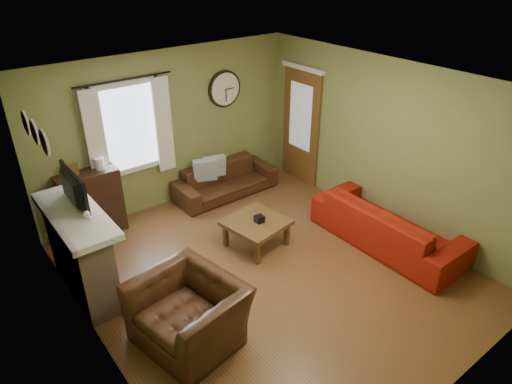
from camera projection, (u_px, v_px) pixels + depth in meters
floor at (268, 271)px, 6.32m from camera, size 4.60×5.20×0.00m
ceiling at (271, 86)px, 5.07m from camera, size 4.60×5.20×0.00m
wall_left at (88, 257)px, 4.46m from camera, size 0.00×5.20×2.60m
wall_right at (386, 145)px, 6.94m from camera, size 0.00×5.20×2.60m
wall_back at (169, 130)px, 7.50m from camera, size 4.60×0.00×2.60m
wall_front at (462, 303)px, 3.90m from camera, size 4.60×0.00×2.60m
fireplace at (81, 256)px, 5.72m from camera, size 0.40×1.40×1.10m
firebox at (99, 266)px, 5.95m from camera, size 0.04×0.60×0.55m
mantel at (75, 215)px, 5.46m from camera, size 0.58×1.60×0.08m
tv at (69, 194)px, 5.47m from camera, size 0.08×0.60×0.35m
tv_screen at (75, 188)px, 5.48m from camera, size 0.02×0.62×0.36m
medallion_left at (44, 142)px, 4.57m from camera, size 0.28×0.28×0.03m
medallion_mid at (35, 132)px, 4.81m from camera, size 0.28×0.28×0.03m
medallion_right at (26, 123)px, 5.05m from camera, size 0.28×0.28×0.03m
window_pane at (128, 128)px, 7.01m from camera, size 1.00×0.02×1.30m
curtain_rod at (124, 80)px, 6.57m from camera, size 0.03×0.03×1.50m
curtain_left at (96, 141)px, 6.67m from camera, size 0.28×0.04×1.55m
curtain_right at (164, 125)px, 7.26m from camera, size 0.28×0.04×1.55m
wall_clock at (225, 89)px, 7.82m from camera, size 0.64×0.06×0.64m
door at (301, 127)px, 8.32m from camera, size 0.05×0.90×2.10m
bookshelf at (92, 204)px, 6.92m from camera, size 0.88×0.37×1.05m
book at (83, 170)px, 6.93m from camera, size 0.21×0.25×0.02m
sofa_brown at (225, 180)px, 8.16m from camera, size 1.87×0.73×0.55m
pillow_left at (205, 170)px, 7.88m from camera, size 0.42×0.26×0.41m
pillow_right at (214, 166)px, 8.02m from camera, size 0.41×0.22×0.39m
sofa_red at (388, 225)px, 6.75m from camera, size 0.91×2.32×0.68m
armchair at (189, 313)px, 5.09m from camera, size 1.21×1.32×0.75m
coffee_table at (256, 233)px, 6.77m from camera, size 0.92×0.92×0.43m
tissue_box at (259, 223)px, 6.66m from camera, size 0.13×0.13×0.10m
wine_glass_a at (91, 224)px, 5.03m from camera, size 0.07×0.07×0.20m
wine_glass_b at (88, 220)px, 5.08m from camera, size 0.08×0.08×0.22m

